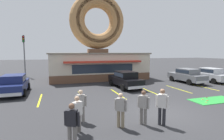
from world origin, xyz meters
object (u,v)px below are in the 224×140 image
at_px(golf_ball, 201,100).
at_px(pedestrian_beanie_man, 143,106).
at_px(car_navy, 14,84).
at_px(trash_bin, 54,79).
at_px(car_black, 125,79).
at_px(traffic_light_pole, 24,50).
at_px(pedestrian_clipboard_woman, 81,104).
at_px(car_silver, 210,74).
at_px(pedestrian_blue_sweater_man, 77,113).
at_px(pedestrian_crossing_woman, 162,105).
at_px(car_grey, 187,75).
at_px(pedestrian_hooded_kid, 121,109).
at_px(pedestrian_leather_jacket_man, 72,123).

distance_m(golf_ball, pedestrian_beanie_man, 6.52).
relative_size(car_navy, trash_bin, 4.71).
bearing_deg(car_black, pedestrian_beanie_man, -106.68).
distance_m(pedestrian_beanie_man, trash_bin, 13.27).
bearing_deg(traffic_light_pole, pedestrian_clipboard_woman, -74.32).
bearing_deg(car_silver, trash_bin, 166.76).
xyz_separation_m(car_black, car_navy, (-9.66, 0.42, 0.00)).
height_order(golf_ball, car_navy, car_navy).
xyz_separation_m(car_silver, pedestrian_blue_sweater_man, (-16.33, -8.42, 0.01)).
xyz_separation_m(pedestrian_beanie_man, traffic_light_pole, (-8.01, 19.94, 2.79)).
height_order(car_black, trash_bin, car_black).
xyz_separation_m(pedestrian_crossing_woman, traffic_light_pole, (-8.81, 20.27, 2.74)).
bearing_deg(trash_bin, car_grey, -14.89).
xyz_separation_m(pedestrian_blue_sweater_man, traffic_light_pole, (-4.93, 19.85, 2.83)).
relative_size(trash_bin, traffic_light_pole, 0.17).
xyz_separation_m(car_black, trash_bin, (-6.64, 4.25, -0.37)).
xyz_separation_m(car_silver, pedestrian_hooded_kid, (-14.38, -8.48, 0.01)).
bearing_deg(car_navy, pedestrian_crossing_woman, -48.84).
bearing_deg(pedestrian_leather_jacket_man, golf_ball, 20.04).
distance_m(pedestrian_leather_jacket_man, pedestrian_crossing_woman, 4.24).
relative_size(car_black, car_silver, 1.02).
height_order(car_navy, pedestrian_blue_sweater_man, same).
xyz_separation_m(car_grey, pedestrian_blue_sweater_man, (-13.25, -8.71, 0.01)).
relative_size(car_navy, pedestrian_crossing_woman, 2.63).
xyz_separation_m(pedestrian_blue_sweater_man, pedestrian_crossing_woman, (3.88, -0.42, 0.09)).
xyz_separation_m(pedestrian_crossing_woman, trash_bin, (-4.94, 12.93, -0.47)).
distance_m(car_navy, pedestrian_beanie_man, 11.32).
bearing_deg(pedestrian_leather_jacket_man, car_navy, 111.18).
xyz_separation_m(pedestrian_leather_jacket_man, trash_bin, (-0.75, 13.54, -0.39)).
xyz_separation_m(golf_ball, traffic_light_pole, (-13.98, 17.46, 3.66)).
distance_m(car_navy, pedestrian_leather_jacket_man, 10.42).
distance_m(pedestrian_leather_jacket_man, pedestrian_clipboard_woman, 2.29).
bearing_deg(golf_ball, pedestrian_hooded_kid, -161.07).
height_order(car_grey, pedestrian_clipboard_woman, pedestrian_clipboard_woman).
bearing_deg(car_black, car_navy, 177.52).
relative_size(golf_ball, pedestrian_clipboard_woman, 0.03).
relative_size(golf_ball, trash_bin, 0.04).
xyz_separation_m(pedestrian_beanie_man, pedestrian_crossing_woman, (0.80, -0.33, 0.06)).
distance_m(car_black, pedestrian_hooded_kid, 9.08).
bearing_deg(trash_bin, pedestrian_beanie_man, -71.82).
height_order(car_silver, traffic_light_pole, traffic_light_pole).
bearing_deg(pedestrian_clipboard_woman, car_silver, 24.38).
bearing_deg(pedestrian_leather_jacket_man, pedestrian_clipboard_woman, 74.08).
relative_size(car_navy, car_silver, 1.00).
relative_size(car_silver, car_grey, 0.99).
xyz_separation_m(car_grey, pedestrian_clipboard_woman, (-12.94, -7.54, 0.01)).
height_order(car_navy, trash_bin, car_navy).
bearing_deg(car_silver, pedestrian_clipboard_woman, -155.62).
bearing_deg(pedestrian_hooded_kid, traffic_light_pole, 109.06).
distance_m(pedestrian_blue_sweater_man, pedestrian_hooded_kid, 1.95).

